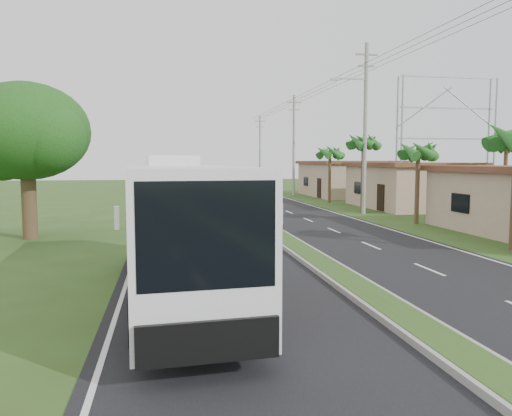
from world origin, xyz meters
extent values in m
plane|color=#30471A|center=(0.00, 0.00, 0.00)|extent=(180.00, 180.00, 0.00)
cube|color=black|center=(0.00, 20.00, 0.01)|extent=(14.00, 160.00, 0.02)
cube|color=gray|center=(0.00, 20.00, 0.10)|extent=(1.20, 160.00, 0.17)
cube|color=#30471A|center=(0.00, 20.00, 0.18)|extent=(0.95, 160.00, 0.02)
cube|color=silver|center=(-6.70, 20.00, 0.00)|extent=(0.12, 160.00, 0.01)
cube|color=silver|center=(6.70, 20.00, 0.00)|extent=(0.12, 160.00, 0.01)
cube|color=tan|center=(14.00, 22.00, 1.68)|extent=(7.00, 10.00, 3.35)
cube|color=brown|center=(14.00, 22.00, 3.51)|extent=(7.60, 10.60, 0.32)
cube|color=tan|center=(14.00, 36.00, 1.75)|extent=(8.00, 11.00, 3.50)
cube|color=brown|center=(14.00, 36.00, 3.66)|extent=(8.60, 11.60, 0.32)
cylinder|color=#473321|center=(9.40, 12.00, 2.30)|extent=(0.26, 0.26, 4.60)
cylinder|color=#473321|center=(8.80, 19.00, 2.70)|extent=(0.26, 0.26, 5.40)
cylinder|color=#473321|center=(9.30, 28.00, 2.40)|extent=(0.26, 0.26, 4.80)
cylinder|color=#473321|center=(17.50, 15.00, 2.60)|extent=(0.26, 0.26, 5.20)
cylinder|color=#473321|center=(-12.00, 10.00, 2.00)|extent=(0.70, 0.70, 4.00)
ellipsoid|color=#1C4011|center=(-12.00, 10.00, 5.20)|extent=(6.00, 6.00, 4.68)
sphere|color=#1C4011|center=(-13.40, 10.80, 4.70)|extent=(3.80, 3.80, 3.80)
sphere|color=#1C4011|center=(-10.80, 9.00, 4.90)|extent=(3.40, 3.40, 3.40)
cylinder|color=gray|center=(8.50, 18.00, 6.00)|extent=(0.28, 0.28, 12.00)
cube|color=gray|center=(8.50, 18.00, 11.20)|extent=(1.60, 0.12, 0.12)
cube|color=gray|center=(8.50, 18.00, 10.40)|extent=(1.20, 0.10, 0.10)
cube|color=gray|center=(7.30, 18.00, 9.50)|extent=(2.40, 0.10, 0.10)
cylinder|color=gray|center=(8.50, 38.00, 5.50)|extent=(0.28, 0.28, 11.00)
cube|color=gray|center=(8.50, 38.00, 10.20)|extent=(1.60, 0.12, 0.12)
cube|color=gray|center=(8.50, 38.00, 9.40)|extent=(1.20, 0.10, 0.10)
cylinder|color=gray|center=(8.50, 58.00, 5.25)|extent=(0.28, 0.28, 10.50)
cube|color=gray|center=(8.50, 58.00, 9.70)|extent=(1.60, 0.12, 0.12)
cube|color=gray|center=(8.50, 58.00, 8.90)|extent=(1.20, 0.10, 0.10)
cylinder|color=gray|center=(17.00, 29.50, 6.00)|extent=(0.18, 0.18, 12.00)
cylinder|color=gray|center=(27.00, 29.50, 6.00)|extent=(0.18, 0.18, 12.00)
cylinder|color=gray|center=(17.00, 30.50, 6.00)|extent=(0.18, 0.18, 12.00)
cylinder|color=gray|center=(27.00, 30.50, 6.00)|extent=(0.18, 0.18, 12.00)
cube|color=gray|center=(22.00, 30.00, 6.00)|extent=(10.00, 0.14, 0.14)
cube|color=gray|center=(22.00, 30.00, 9.00)|extent=(10.00, 0.14, 0.14)
cube|color=gray|center=(22.00, 30.00, 12.00)|extent=(10.00, 0.14, 0.14)
cube|color=white|center=(-5.20, -1.65, 2.05)|extent=(3.31, 12.28, 3.19)
cube|color=black|center=(-5.24, -1.04, 2.75)|extent=(3.21, 9.86, 1.27)
cube|color=black|center=(-4.81, -7.64, 2.56)|extent=(2.28, 0.29, 1.78)
cube|color=#A50D18|center=(-5.12, -2.86, 1.41)|extent=(2.92, 5.42, 0.56)
cube|color=yellow|center=(-5.22, -1.34, 1.16)|extent=(2.77, 3.20, 0.25)
cube|color=white|center=(-5.28, -0.44, 3.78)|extent=(1.57, 2.51, 0.28)
cylinder|color=black|center=(-6.09, -5.56, 0.53)|extent=(0.39, 1.07, 1.05)
cylinder|color=black|center=(-3.81, -5.41, 0.53)|extent=(0.39, 1.07, 1.05)
cylinder|color=black|center=(-6.55, 1.51, 0.53)|extent=(0.39, 1.07, 1.05)
cylinder|color=black|center=(-4.27, 1.66, 0.53)|extent=(0.39, 1.07, 1.05)
cube|color=silver|center=(-2.90, 51.72, 1.94)|extent=(3.44, 12.87, 3.55)
cube|color=black|center=(-2.88, 52.27, 3.00)|extent=(3.32, 9.55, 1.21)
cube|color=orange|center=(-2.96, 50.61, 1.27)|extent=(3.14, 6.24, 0.39)
cylinder|color=black|center=(-4.40, 46.53, 0.53)|extent=(0.39, 1.08, 1.06)
cylinder|color=black|center=(-1.97, 46.40, 0.53)|extent=(0.39, 1.08, 1.06)
cylinder|color=black|center=(-3.87, 56.49, 0.53)|extent=(0.39, 1.08, 1.06)
cylinder|color=black|center=(-1.44, 56.36, 0.53)|extent=(0.39, 1.08, 1.06)
imported|color=black|center=(0.23, 13.44, 0.49)|extent=(1.70, 0.90, 0.98)
imported|color=maroon|center=(0.23, 13.44, 1.40)|extent=(0.71, 0.56, 1.69)
camera|label=1|loc=(-5.45, -15.68, 3.75)|focal=35.00mm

